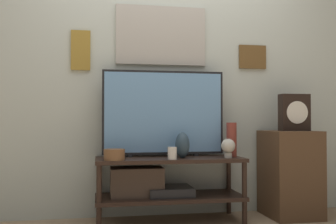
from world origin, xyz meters
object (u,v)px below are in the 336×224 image
object	(u,v)px
vase_wide_bowl	(114,155)
candle_jar	(172,153)
vase_urn_stoneware	(182,145)
decorative_bust	(228,147)
mantel_clock	(294,113)
vase_tall_ceramic	(232,140)
television	(164,113)

from	to	relation	value
vase_wide_bowl	candle_jar	xyz separation A→B (m)	(0.44, -0.03, 0.01)
vase_urn_stoneware	decorative_bust	distance (m)	0.37
candle_jar	decorative_bust	distance (m)	0.48
vase_wide_bowl	mantel_clock	xyz separation A→B (m)	(1.55, 0.12, 0.33)
vase_wide_bowl	vase_tall_ceramic	bearing A→B (deg)	6.78
candle_jar	mantel_clock	world-z (taller)	mantel_clock
television	vase_tall_ceramic	xyz separation A→B (m)	(0.56, -0.11, -0.23)
vase_tall_ceramic	candle_jar	world-z (taller)	vase_tall_ceramic
vase_wide_bowl	television	bearing A→B (deg)	28.65
television	vase_wide_bowl	xyz separation A→B (m)	(-0.42, -0.23, -0.33)
vase_urn_stoneware	decorative_bust	xyz separation A→B (m)	(0.37, -0.06, -0.01)
vase_wide_bowl	decorative_bust	distance (m)	0.92
vase_tall_ceramic	candle_jar	xyz separation A→B (m)	(-0.53, -0.15, -0.09)
television	candle_jar	size ratio (longest dim) A/B	10.55
candle_jar	decorative_bust	world-z (taller)	decorative_bust
decorative_bust	vase_tall_ceramic	bearing A→B (deg)	57.16
television	mantel_clock	xyz separation A→B (m)	(1.13, -0.11, 0.00)
vase_urn_stoneware	vase_tall_ceramic	world-z (taller)	vase_tall_ceramic
vase_tall_ceramic	mantel_clock	distance (m)	0.61
vase_urn_stoneware	mantel_clock	bearing A→B (deg)	2.24
vase_wide_bowl	candle_jar	size ratio (longest dim) A/B	1.66
vase_wide_bowl	decorative_bust	size ratio (longest dim) A/B	1.04
vase_urn_stoneware	decorative_bust	bearing A→B (deg)	-8.96
television	decorative_bust	xyz separation A→B (m)	(0.49, -0.21, -0.28)
vase_urn_stoneware	vase_wide_bowl	distance (m)	0.56
television	vase_wide_bowl	world-z (taller)	television
candle_jar	mantel_clock	bearing A→B (deg)	7.57
television	vase_tall_ceramic	distance (m)	0.61
decorative_bust	candle_jar	bearing A→B (deg)	-173.98
vase_wide_bowl	candle_jar	world-z (taller)	candle_jar
vase_wide_bowl	vase_urn_stoneware	bearing A→B (deg)	7.97
vase_urn_stoneware	vase_tall_ceramic	size ratio (longest dim) A/B	0.73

